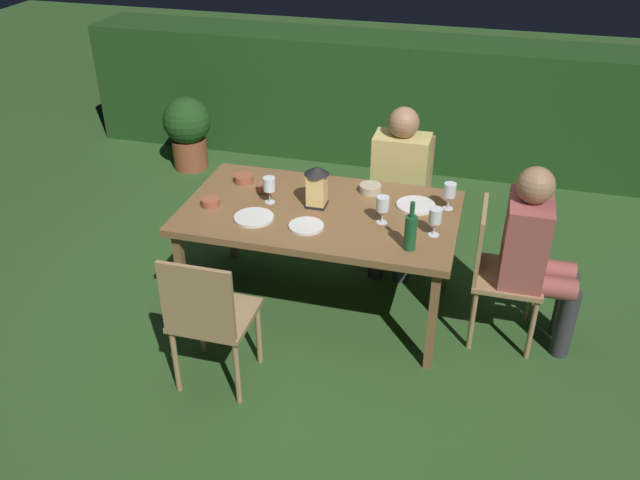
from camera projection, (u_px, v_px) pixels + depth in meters
name	position (u px, v px, depth m)	size (l,w,h in m)	color
ground_plane	(320.00, 305.00, 4.41)	(16.00, 16.00, 0.00)	#2D5123
dining_table	(320.00, 217.00, 4.07)	(1.67, 0.97, 0.72)	brown
chair_head_far	(497.00, 268.00, 3.92)	(0.40, 0.42, 0.87)	#9E7A51
person_in_rust	(535.00, 250.00, 3.80)	(0.48, 0.38, 1.15)	#9E4C47
chair_side_left_a	(209.00, 316.00, 3.52)	(0.42, 0.40, 0.87)	#9E7A51
chair_side_right_b	(402.00, 189.00, 4.80)	(0.42, 0.40, 0.87)	#9E7A51
person_in_mustard	(398.00, 182.00, 4.56)	(0.38, 0.47, 1.15)	tan
lantern_centerpiece	(317.00, 184.00, 4.01)	(0.15, 0.15, 0.27)	black
green_bottle_on_table	(411.00, 232.00, 3.60)	(0.07, 0.07, 0.29)	#195128
wine_glass_a	(450.00, 191.00, 3.99)	(0.08, 0.08, 0.17)	silver
wine_glass_b	(435.00, 217.00, 3.72)	(0.08, 0.08, 0.17)	silver
wine_glass_c	(269.00, 185.00, 4.06)	(0.08, 0.08, 0.17)	silver
wine_glass_d	(383.00, 205.00, 3.84)	(0.08, 0.08, 0.17)	silver
plate_a	(306.00, 226.00, 3.85)	(0.21, 0.21, 0.01)	silver
plate_b	(254.00, 218.00, 3.94)	(0.24, 0.24, 0.01)	silver
plate_c	(416.00, 205.00, 4.07)	(0.24, 0.24, 0.01)	silver
bowl_olives	(244.00, 178.00, 4.35)	(0.13, 0.13, 0.05)	#9E5138
bowl_bread	(210.00, 202.00, 4.08)	(0.12, 0.12, 0.05)	#9E5138
bowl_salad	(370.00, 188.00, 4.23)	(0.14, 0.14, 0.05)	#BCAD8E
bowl_dip	(267.00, 187.00, 4.24)	(0.12, 0.12, 0.05)	#9E5138
hedge_backdrop	(390.00, 100.00, 6.20)	(5.78, 0.63, 1.14)	#1E4219
potted_plant_by_hedge	(188.00, 129.00, 6.08)	(0.43, 0.43, 0.68)	brown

